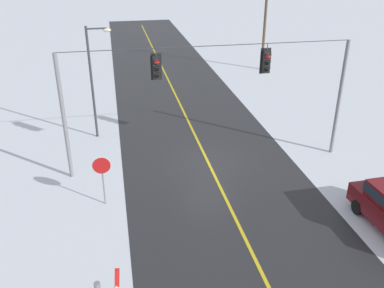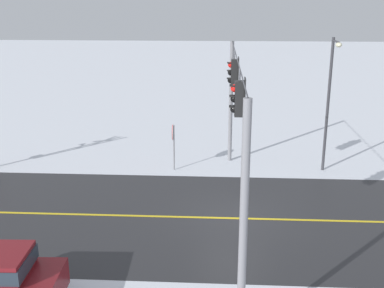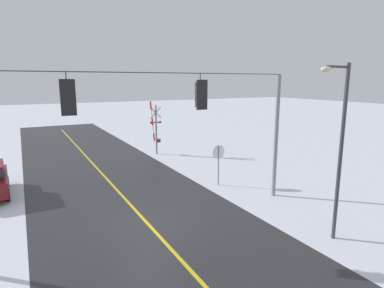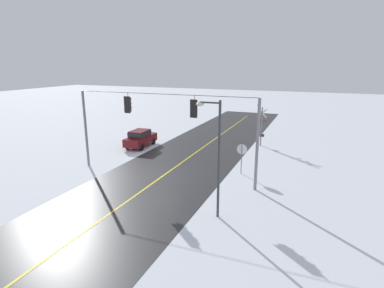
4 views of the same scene
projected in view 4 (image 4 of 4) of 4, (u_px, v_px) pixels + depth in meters
ground_plane at (163, 176)px, 23.65m from camera, size 160.00×160.00×0.00m
road_asphalt at (116, 209)px, 18.26m from camera, size 9.00×80.00×0.01m
lane_centre_line at (116, 209)px, 18.26m from camera, size 0.14×72.00×0.01m
signal_span at (161, 124)px, 22.65m from camera, size 14.20×0.47×6.22m
stop_sign at (242, 152)px, 23.79m from camera, size 0.80×0.09×2.35m
railroad_crossing at (261, 124)px, 31.89m from camera, size 0.99×0.31×4.30m
parked_car_maroon at (140, 138)px, 31.73m from camera, size 1.94×4.25×1.74m
streetlamp_near at (215, 149)px, 16.49m from camera, size 1.39×0.28×6.50m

